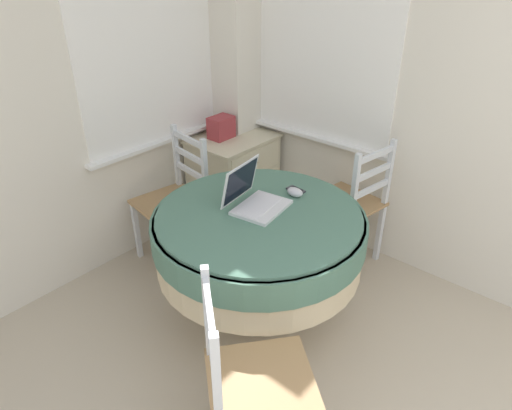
# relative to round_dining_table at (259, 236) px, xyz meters

# --- Properties ---
(corner_room_shell) EXTENTS (4.18, 5.14, 2.55)m
(corner_room_shell) POSITION_rel_round_dining_table_xyz_m (0.30, -0.03, 0.69)
(corner_room_shell) COLOR silver
(corner_room_shell) RESTS_ON ground_plane
(round_dining_table) EXTENTS (1.17, 1.17, 0.74)m
(round_dining_table) POSITION_rel_round_dining_table_xyz_m (0.00, 0.00, 0.00)
(round_dining_table) COLOR #4C3D2D
(round_dining_table) RESTS_ON ground_plane
(laptop) EXTENTS (0.34, 0.32, 0.24)m
(laptop) POSITION_rel_round_dining_table_xyz_m (0.04, 0.07, 0.20)
(laptop) COLOR silver
(laptop) RESTS_ON round_dining_table
(computer_mouse) EXTENTS (0.06, 0.10, 0.05)m
(computer_mouse) POSITION_rel_round_dining_table_xyz_m (0.28, -0.03, 0.18)
(computer_mouse) COLOR silver
(computer_mouse) RESTS_ON round_dining_table
(cell_phone) EXTENTS (0.06, 0.11, 0.01)m
(cell_phone) POSITION_rel_round_dining_table_xyz_m (0.34, 0.00, 0.15)
(cell_phone) COLOR #2D2D33
(cell_phone) RESTS_ON round_dining_table
(dining_chair_near_back_window) EXTENTS (0.49, 0.47, 0.93)m
(dining_chair_near_back_window) POSITION_rel_round_dining_table_xyz_m (0.11, 0.86, -0.13)
(dining_chair_near_back_window) COLOR #A87F51
(dining_chair_near_back_window) RESTS_ON ground_plane
(dining_chair_near_right_window) EXTENTS (0.47, 0.49, 0.93)m
(dining_chair_near_right_window) POSITION_rel_round_dining_table_xyz_m (0.86, -0.10, -0.13)
(dining_chair_near_right_window) COLOR #A87F51
(dining_chair_near_right_window) RESTS_ON ground_plane
(dining_chair_camera_near) EXTENTS (0.59, 0.58, 0.93)m
(dining_chair_camera_near) POSITION_rel_round_dining_table_xyz_m (-0.69, -0.54, -0.13)
(dining_chair_camera_near) COLOR #A87F51
(dining_chair_camera_near) RESTS_ON ground_plane
(corner_cabinet) EXTENTS (0.62, 0.50, 0.72)m
(corner_cabinet) POSITION_rel_round_dining_table_xyz_m (0.76, 0.91, -0.23)
(corner_cabinet) COLOR beige
(corner_cabinet) RESTS_ON ground_plane
(storage_box) EXTENTS (0.18, 0.13, 0.17)m
(storage_box) POSITION_rel_round_dining_table_xyz_m (0.70, 0.97, 0.21)
(storage_box) COLOR #9E3338
(storage_box) RESTS_ON corner_cabinet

